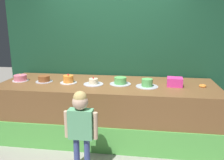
{
  "coord_description": "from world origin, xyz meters",
  "views": [
    {
      "loc": [
        0.59,
        -3.06,
        1.88
      ],
      "look_at": [
        0.11,
        0.35,
        1.02
      ],
      "focal_mm": 37.96,
      "sensor_mm": 36.0,
      "label": 1
    }
  ],
  "objects_px": {
    "donut": "(203,86)",
    "cake_far_right": "(147,84)",
    "child_figure": "(81,121)",
    "cake_center_right": "(93,82)",
    "cake_left": "(44,79)",
    "cake_far_left": "(20,78)",
    "pink_box": "(175,82)",
    "cake_right": "(120,81)",
    "cake_center_left": "(68,80)"
  },
  "relations": [
    {
      "from": "cake_far_right",
      "to": "donut",
      "type": "bearing_deg",
      "value": 7.75
    },
    {
      "from": "cake_far_left",
      "to": "cake_right",
      "type": "distance_m",
      "value": 1.69
    },
    {
      "from": "pink_box",
      "to": "cake_right",
      "type": "relative_size",
      "value": 0.69
    },
    {
      "from": "pink_box",
      "to": "cake_far_right",
      "type": "bearing_deg",
      "value": -167.07
    },
    {
      "from": "cake_center_left",
      "to": "cake_far_right",
      "type": "bearing_deg",
      "value": -2.43
    },
    {
      "from": "cake_far_left",
      "to": "cake_center_right",
      "type": "distance_m",
      "value": 1.27
    },
    {
      "from": "pink_box",
      "to": "cake_right",
      "type": "xyz_separation_m",
      "value": [
        -0.84,
        -0.0,
        -0.02
      ]
    },
    {
      "from": "cake_far_right",
      "to": "cake_far_left",
      "type": "bearing_deg",
      "value": 177.94
    },
    {
      "from": "pink_box",
      "to": "donut",
      "type": "xyz_separation_m",
      "value": [
        0.42,
        0.02,
        -0.05
      ]
    },
    {
      "from": "child_figure",
      "to": "pink_box",
      "type": "relative_size",
      "value": 4.66
    },
    {
      "from": "cake_center_left",
      "to": "child_figure",
      "type": "bearing_deg",
      "value": -64.64
    },
    {
      "from": "pink_box",
      "to": "cake_right",
      "type": "height_order",
      "value": "pink_box"
    },
    {
      "from": "cake_center_left",
      "to": "cake_far_right",
      "type": "distance_m",
      "value": 1.27
    },
    {
      "from": "pink_box",
      "to": "cake_far_right",
      "type": "height_order",
      "value": "pink_box"
    },
    {
      "from": "cake_far_left",
      "to": "cake_left",
      "type": "bearing_deg",
      "value": -1.15
    },
    {
      "from": "pink_box",
      "to": "cake_center_right",
      "type": "height_order",
      "value": "pink_box"
    },
    {
      "from": "donut",
      "to": "cake_right",
      "type": "bearing_deg",
      "value": -178.98
    },
    {
      "from": "child_figure",
      "to": "donut",
      "type": "height_order",
      "value": "child_figure"
    },
    {
      "from": "donut",
      "to": "cake_left",
      "type": "relative_size",
      "value": 0.4
    },
    {
      "from": "cake_far_left",
      "to": "pink_box",
      "type": "bearing_deg",
      "value": 0.47
    },
    {
      "from": "cake_center_left",
      "to": "cake_center_right",
      "type": "relative_size",
      "value": 0.85
    },
    {
      "from": "child_figure",
      "to": "cake_right",
      "type": "distance_m",
      "value": 1.13
    },
    {
      "from": "cake_center_right",
      "to": "cake_far_left",
      "type": "bearing_deg",
      "value": 177.47
    },
    {
      "from": "cake_center_left",
      "to": "cake_center_right",
      "type": "height_order",
      "value": "cake_center_left"
    },
    {
      "from": "pink_box",
      "to": "cake_center_right",
      "type": "xyz_separation_m",
      "value": [
        -1.26,
        -0.08,
        -0.03
      ]
    },
    {
      "from": "cake_left",
      "to": "cake_far_right",
      "type": "xyz_separation_m",
      "value": [
        1.69,
        -0.07,
        0.0
      ]
    },
    {
      "from": "cake_center_right",
      "to": "cake_right",
      "type": "xyz_separation_m",
      "value": [
        0.42,
        0.07,
        0.01
      ]
    },
    {
      "from": "pink_box",
      "to": "cake_far_left",
      "type": "xyz_separation_m",
      "value": [
        -2.53,
        -0.02,
        -0.02
      ]
    },
    {
      "from": "pink_box",
      "to": "cake_far_left",
      "type": "relative_size",
      "value": 0.88
    },
    {
      "from": "cake_center_left",
      "to": "cake_left",
      "type": "bearing_deg",
      "value": 178.15
    },
    {
      "from": "cake_right",
      "to": "cake_far_right",
      "type": "distance_m",
      "value": 0.43
    },
    {
      "from": "cake_left",
      "to": "cake_center_right",
      "type": "height_order",
      "value": "cake_center_right"
    },
    {
      "from": "cake_center_left",
      "to": "cake_far_right",
      "type": "height_order",
      "value": "cake_center_left"
    },
    {
      "from": "pink_box",
      "to": "child_figure",
      "type": "bearing_deg",
      "value": -139.3
    },
    {
      "from": "cake_far_left",
      "to": "cake_left",
      "type": "xyz_separation_m",
      "value": [
        0.42,
        -0.01,
        -0.0
      ]
    },
    {
      "from": "child_figure",
      "to": "donut",
      "type": "distance_m",
      "value": 1.96
    },
    {
      "from": "child_figure",
      "to": "cake_far_right",
      "type": "xyz_separation_m",
      "value": [
        0.79,
        0.95,
        0.26
      ]
    },
    {
      "from": "child_figure",
      "to": "cake_center_right",
      "type": "bearing_deg",
      "value": 93.1
    },
    {
      "from": "cake_left",
      "to": "cake_center_right",
      "type": "bearing_deg",
      "value": -3.22
    },
    {
      "from": "child_figure",
      "to": "cake_left",
      "type": "bearing_deg",
      "value": 131.46
    },
    {
      "from": "donut",
      "to": "cake_far_right",
      "type": "distance_m",
      "value": 0.85
    },
    {
      "from": "cake_left",
      "to": "donut",
      "type": "bearing_deg",
      "value": 1.07
    },
    {
      "from": "cake_far_left",
      "to": "cake_far_right",
      "type": "xyz_separation_m",
      "value": [
        2.11,
        -0.08,
        0.0
      ]
    },
    {
      "from": "cake_far_right",
      "to": "cake_left",
      "type": "bearing_deg",
      "value": 177.71
    },
    {
      "from": "cake_center_left",
      "to": "donut",
      "type": "bearing_deg",
      "value": 1.66
    },
    {
      "from": "child_figure",
      "to": "pink_box",
      "type": "xyz_separation_m",
      "value": [
        1.21,
        1.04,
        0.27
      ]
    },
    {
      "from": "cake_center_left",
      "to": "cake_center_right",
      "type": "distance_m",
      "value": 0.42
    },
    {
      "from": "cake_left",
      "to": "cake_center_right",
      "type": "xyz_separation_m",
      "value": [
        0.84,
        -0.05,
        -0.01
      ]
    },
    {
      "from": "cake_far_left",
      "to": "cake_right",
      "type": "height_order",
      "value": "cake_far_left"
    },
    {
      "from": "cake_center_left",
      "to": "cake_right",
      "type": "distance_m",
      "value": 0.84
    }
  ]
}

